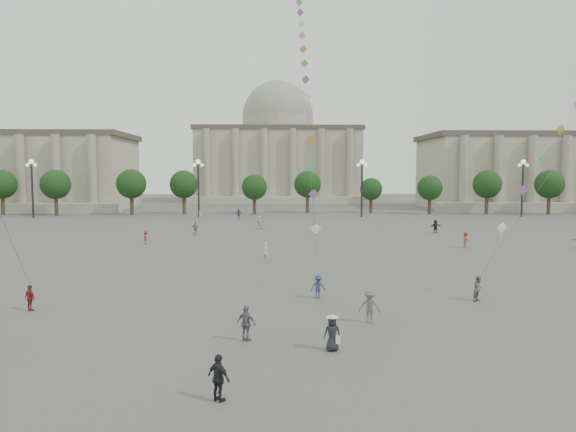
{
  "coord_description": "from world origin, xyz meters",
  "views": [
    {
      "loc": [
        -1.18,
        -24.13,
        8.04
      ],
      "look_at": [
        -0.2,
        12.0,
        5.05
      ],
      "focal_mm": 32.0,
      "sensor_mm": 36.0,
      "label": 1
    }
  ],
  "objects": [
    {
      "name": "ground",
      "position": [
        0.0,
        0.0,
        0.0
      ],
      "size": [
        360.0,
        360.0,
        0.0
      ],
      "primitive_type": "plane",
      "color": "#54514F",
      "rests_on": "ground"
    },
    {
      "name": "hall_central",
      "position": [
        0.0,
        129.22,
        14.23
      ],
      "size": [
        48.3,
        34.3,
        35.5
      ],
      "color": "#A99F8E",
      "rests_on": "ground"
    },
    {
      "name": "tree_row",
      "position": [
        0.0,
        78.0,
        5.39
      ],
      "size": [
        137.12,
        5.12,
        8.0
      ],
      "color": "#3D2E1E",
      "rests_on": "ground"
    },
    {
      "name": "lamp_post_far_west",
      "position": [
        -45.0,
        70.0,
        7.35
      ],
      "size": [
        2.0,
        0.9,
        10.65
      ],
      "color": "#262628",
      "rests_on": "ground"
    },
    {
      "name": "lamp_post_mid_west",
      "position": [
        -15.0,
        70.0,
        7.35
      ],
      "size": [
        2.0,
        0.9,
        10.65
      ],
      "color": "#262628",
      "rests_on": "ground"
    },
    {
      "name": "lamp_post_mid_east",
      "position": [
        15.0,
        70.0,
        7.35
      ],
      "size": [
        2.0,
        0.9,
        10.65
      ],
      "color": "#262628",
      "rests_on": "ground"
    },
    {
      "name": "lamp_post_far_east",
      "position": [
        45.0,
        70.0,
        7.35
      ],
      "size": [
        2.0,
        0.9,
        10.65
      ],
      "color": "#262628",
      "rests_on": "ground"
    },
    {
      "name": "person_crowd_0",
      "position": [
        -7.44,
        66.01,
        0.96
      ],
      "size": [
        1.2,
        0.97,
        1.91
      ],
      "primitive_type": "imported",
      "rotation": [
        0.0,
        0.0,
        0.53
      ],
      "color": "#2E4E69",
      "rests_on": "ground"
    },
    {
      "name": "person_crowd_4",
      "position": [
        -3.31,
        50.49,
        0.97
      ],
      "size": [
        1.74,
        1.6,
        1.94
      ],
      "primitive_type": "imported",
      "rotation": [
        0.0,
        0.0,
        3.85
      ],
      "color": "white",
      "rests_on": "ground"
    },
    {
      "name": "person_crowd_6",
      "position": [
        3.95,
        2.85,
        0.91
      ],
      "size": [
        1.3,
        0.94,
        1.81
      ],
      "primitive_type": "imported",
      "rotation": [
        0.0,
        0.0,
        6.03
      ],
      "color": "#5A595E",
      "rests_on": "ground"
    },
    {
      "name": "person_crowd_8",
      "position": [
        19.58,
        30.43,
        0.9
      ],
      "size": [
        1.28,
        1.3,
        1.79
      ],
      "primitive_type": "imported",
      "rotation": [
        0.0,
        0.0,
        0.81
      ],
      "color": "#953D28",
      "rests_on": "ground"
    },
    {
      "name": "person_crowd_9",
      "position": [
        20.74,
        44.51,
        0.9
      ],
      "size": [
        1.75,
        1.01,
        1.8
      ],
      "primitive_type": "imported",
      "rotation": [
        0.0,
        0.0,
        0.31
      ],
      "color": "black",
      "rests_on": "ground"
    },
    {
      "name": "person_crowd_10",
      "position": [
        -14.16,
        65.58,
        0.75
      ],
      "size": [
        0.4,
        0.57,
        1.5
      ],
      "primitive_type": "imported",
      "rotation": [
        0.0,
        0.0,
        1.49
      ],
      "color": "#B0B0AC",
      "rests_on": "ground"
    },
    {
      "name": "person_crowd_12",
      "position": [
        4.33,
        43.43,
        0.77
      ],
      "size": [
        1.31,
        1.33,
        1.53
      ],
      "primitive_type": "imported",
      "rotation": [
        0.0,
        0.0,
        2.34
      ],
      "color": "slate",
      "rests_on": "ground"
    },
    {
      "name": "person_crowd_13",
      "position": [
        -1.94,
        22.05,
        0.91
      ],
      "size": [
        0.8,
        0.72,
        1.83
      ],
      "primitive_type": "imported",
      "rotation": [
        0.0,
        0.0,
        2.6
      ],
      "color": "silver",
      "rests_on": "ground"
    },
    {
      "name": "person_crowd_16",
      "position": [
        -11.58,
        43.36,
        0.85
      ],
      "size": [
        1.02,
        0.48,
        1.69
      ],
      "primitive_type": "imported",
      "rotation": [
        0.0,
        0.0,
        0.07
      ],
      "color": "slate",
      "rests_on": "ground"
    },
    {
      "name": "person_crowd_17",
      "position": [
        -15.83,
        34.31,
        0.77
      ],
      "size": [
        0.94,
        1.14,
        1.54
      ],
      "primitive_type": "imported",
      "rotation": [
        0.0,
        0.0,
        2.01
      ],
      "color": "maroon",
      "rests_on": "ground"
    },
    {
      "name": "tourist_0",
      "position": [
        -15.5,
        5.81,
        0.77
      ],
      "size": [
        0.96,
        0.81,
        1.54
      ],
      "primitive_type": "imported",
      "rotation": [
        0.0,
        0.0,
        2.56
      ],
      "color": "maroon",
      "rests_on": "ground"
    },
    {
      "name": "tourist_1",
      "position": [
        -3.15,
        -6.54,
        0.85
      ],
      "size": [
        1.04,
        0.95,
        1.71
      ],
      "primitive_type": "imported",
      "rotation": [
        0.0,
        0.0,
        2.46
      ],
      "color": "black",
      "rests_on": "ground"
    },
    {
      "name": "tourist_3",
      "position": [
        -2.52,
        -0.0,
        0.87
      ],
      "size": [
        1.1,
        0.88,
        1.74
      ],
      "primitive_type": "imported",
      "rotation": [
        0.0,
        0.0,
        2.62
      ],
      "color": "slate",
      "rests_on": "ground"
    },
    {
      "name": "kite_flyer_1",
      "position": [
        1.64,
        8.34,
        0.77
      ],
      "size": [
        1.07,
        0.73,
        1.53
      ],
      "primitive_type": "imported",
      "rotation": [
        0.0,
        0.0,
        0.17
      ],
      "color": "navy",
      "rests_on": "ground"
    },
    {
      "name": "kite_flyer_2",
      "position": [
        11.72,
        7.39,
        0.8
      ],
      "size": [
        0.98,
        0.98,
        1.6
      ],
      "primitive_type": "imported",
      "rotation": [
        0.0,
        0.0,
        0.75
      ],
      "color": "slate",
      "rests_on": "ground"
    },
    {
      "name": "hat_person",
      "position": [
        1.45,
        -1.45,
        0.85
      ],
      "size": [
        0.84,
        0.6,
        1.69
      ],
      "color": "black",
      "rests_on": "ground"
    }
  ]
}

